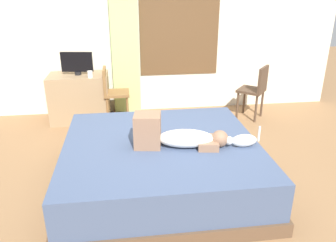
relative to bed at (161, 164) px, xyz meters
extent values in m
plane|color=olive|center=(0.07, -0.10, -0.25)|extent=(16.00, 16.00, 0.00)
cube|color=beige|center=(0.07, 2.46, 1.20)|extent=(6.40, 0.12, 2.90)
cube|color=brown|center=(0.58, 2.39, 1.05)|extent=(1.29, 0.02, 1.37)
cube|color=white|center=(0.58, 2.39, 1.05)|extent=(1.21, 0.02, 1.29)
cube|color=brown|center=(0.00, 0.00, -0.18)|extent=(2.05, 1.94, 0.14)
cube|color=#425170|center=(0.00, 0.00, 0.07)|extent=(1.99, 1.88, 0.38)
ellipsoid|color=silver|center=(0.24, -0.12, 0.35)|extent=(0.59, 0.34, 0.17)
sphere|color=#8C664C|center=(0.57, -0.17, 0.35)|extent=(0.17, 0.17, 0.17)
cube|color=#8C664C|center=(-0.14, -0.06, 0.43)|extent=(0.29, 0.28, 0.34)
cube|color=#8C664C|center=(0.45, -0.15, 0.30)|extent=(0.24, 0.31, 0.08)
ellipsoid|color=silver|center=(0.81, -0.21, 0.33)|extent=(0.26, 0.11, 0.13)
sphere|color=silver|center=(0.66, -0.21, 0.34)|extent=(0.08, 0.08, 0.08)
cylinder|color=silver|center=(0.96, -0.21, 0.39)|extent=(0.02, 0.02, 0.16)
cube|color=#997A56|center=(-1.05, 2.06, 0.12)|extent=(0.90, 0.56, 0.74)
cylinder|color=black|center=(-1.04, 2.06, 0.51)|extent=(0.10, 0.10, 0.05)
cube|color=black|center=(-1.04, 2.06, 0.69)|extent=(0.48, 0.10, 0.30)
cylinder|color=white|center=(-0.84, 1.87, 0.54)|extent=(0.08, 0.08, 0.10)
cylinder|color=brown|center=(-0.32, 2.09, -0.03)|extent=(0.04, 0.04, 0.44)
cylinder|color=brown|center=(-0.32, 1.78, -0.03)|extent=(0.04, 0.04, 0.44)
cylinder|color=brown|center=(-0.62, 2.08, -0.03)|extent=(0.04, 0.04, 0.44)
cylinder|color=brown|center=(-0.62, 1.78, -0.03)|extent=(0.04, 0.04, 0.44)
cube|color=brown|center=(-0.47, 1.93, 0.21)|extent=(0.38, 0.38, 0.04)
cube|color=brown|center=(-0.64, 1.93, 0.42)|extent=(0.04, 0.38, 0.38)
cylinder|color=#4C3828|center=(1.44, 1.78, -0.03)|extent=(0.04, 0.04, 0.44)
cylinder|color=#4C3828|center=(1.64, 2.02, -0.03)|extent=(0.04, 0.04, 0.44)
cylinder|color=#4C3828|center=(1.68, 1.59, -0.03)|extent=(0.04, 0.04, 0.44)
cylinder|color=#4C3828|center=(1.87, 1.82, -0.03)|extent=(0.04, 0.04, 0.44)
cube|color=#4C3828|center=(1.66, 1.80, 0.21)|extent=(0.54, 0.54, 0.04)
cube|color=#4C3828|center=(1.79, 1.69, 0.42)|extent=(0.27, 0.32, 0.38)
cube|color=#ADCC75|center=(-0.30, 2.34, 1.06)|extent=(0.44, 0.06, 2.63)
camera|label=1|loc=(-0.34, -3.09, 1.77)|focal=35.73mm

